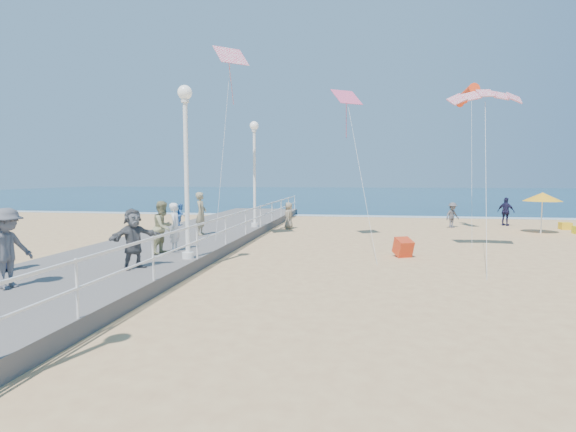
# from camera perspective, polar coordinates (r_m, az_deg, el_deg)

# --- Properties ---
(ground) EXTENTS (160.00, 160.00, 0.00)m
(ground) POSITION_cam_1_polar(r_m,az_deg,el_deg) (13.53, 9.22, -7.65)
(ground) COLOR #DCB073
(ground) RESTS_ON ground
(ocean) EXTENTS (160.00, 90.00, 0.05)m
(ocean) POSITION_cam_1_polar(r_m,az_deg,el_deg) (78.26, 9.22, 2.80)
(ocean) COLOR #0D334E
(ocean) RESTS_ON ground
(surf_line) EXTENTS (160.00, 1.20, 0.04)m
(surf_line) POSITION_cam_1_polar(r_m,az_deg,el_deg) (33.83, 9.22, -0.00)
(surf_line) COLOR white
(surf_line) RESTS_ON ground
(boardwalk) EXTENTS (5.00, 44.00, 0.40)m
(boardwalk) POSITION_cam_1_polar(r_m,az_deg,el_deg) (15.41, -20.04, -5.58)
(boardwalk) COLOR slate
(boardwalk) RESTS_ON ground
(railing) EXTENTS (0.05, 42.00, 0.55)m
(railing) POSITION_cam_1_polar(r_m,az_deg,el_deg) (14.22, -11.51, -1.96)
(railing) COLOR white
(railing) RESTS_ON boardwalk
(lamp_post_mid) EXTENTS (0.44, 0.44, 5.32)m
(lamp_post_mid) POSITION_cam_1_polar(r_m,az_deg,el_deg) (14.25, -12.82, 7.75)
(lamp_post_mid) COLOR white
(lamp_post_mid) RESTS_ON boardwalk
(lamp_post_far) EXTENTS (0.44, 0.44, 5.32)m
(lamp_post_far) POSITION_cam_1_polar(r_m,az_deg,el_deg) (22.84, -4.29, 6.78)
(lamp_post_far) COLOR white
(lamp_post_far) RESTS_ON boardwalk
(woman_holding_toddler) EXTENTS (0.46, 0.64, 1.65)m
(woman_holding_toddler) POSITION_cam_1_polar(r_m,az_deg,el_deg) (16.02, -14.09, -1.32)
(woman_holding_toddler) COLOR white
(woman_holding_toddler) RESTS_ON boardwalk
(toddler_held) EXTENTS (0.33, 0.40, 0.76)m
(toddler_held) POSITION_cam_1_polar(r_m,az_deg,el_deg) (16.06, -13.42, 0.16)
(toddler_held) COLOR #3269BC
(toddler_held) RESTS_ON boardwalk
(spectator_1) EXTENTS (0.79, 0.95, 1.75)m
(spectator_1) POSITION_cam_1_polar(r_m,az_deg,el_deg) (15.46, -15.57, -1.39)
(spectator_1) COLOR #989569
(spectator_1) RESTS_ON boardwalk
(spectator_2) EXTENTS (0.87, 1.29, 1.85)m
(spectator_2) POSITION_cam_1_polar(r_m,az_deg,el_deg) (12.08, -32.03, -3.50)
(spectator_2) COLOR #57565B
(spectator_2) RESTS_ON boardwalk
(spectator_5) EXTENTS (1.25, 1.59, 1.68)m
(spectator_5) POSITION_cam_1_polar(r_m,az_deg,el_deg) (13.16, -19.04, -2.72)
(spectator_5) COLOR #55565A
(spectator_5) RESTS_ON boardwalk
(spectator_6) EXTENTS (0.51, 0.72, 1.88)m
(spectator_6) POSITION_cam_1_polar(r_m,az_deg,el_deg) (20.00, -10.98, 0.30)
(spectator_6) COLOR gray
(spectator_6) RESTS_ON boardwalk
(beach_walker_a) EXTENTS (1.09, 1.00, 1.47)m
(beach_walker_a) POSITION_cam_1_polar(r_m,az_deg,el_deg) (27.62, 20.15, 0.11)
(beach_walker_a) COLOR #504F54
(beach_walker_a) RESTS_ON ground
(beach_walker_b) EXTENTS (1.03, 0.96, 1.71)m
(beach_walker_b) POSITION_cam_1_polar(r_m,az_deg,el_deg) (30.03, 25.94, 0.50)
(beach_walker_b) COLOR #1B1A3A
(beach_walker_b) RESTS_ON ground
(beach_walker_c) EXTENTS (0.59, 0.81, 1.51)m
(beach_walker_c) POSITION_cam_1_polar(r_m,az_deg,el_deg) (25.31, 0.08, 0.04)
(beach_walker_c) COLOR gray
(beach_walker_c) RESTS_ON ground
(box_kite) EXTENTS (0.80, 0.87, 0.74)m
(box_kite) POSITION_cam_1_polar(r_m,az_deg,el_deg) (17.06, 14.41, -4.08)
(box_kite) COLOR red
(box_kite) RESTS_ON ground
(beach_umbrella) EXTENTS (1.90, 1.90, 2.14)m
(beach_umbrella) POSITION_cam_1_polar(r_m,az_deg,el_deg) (26.73, 29.60, 2.13)
(beach_umbrella) COLOR white
(beach_umbrella) RESTS_ON ground
(beach_chair_right) EXTENTS (0.55, 0.55, 0.40)m
(beach_chair_right) POSITION_cam_1_polar(r_m,az_deg,el_deg) (29.56, 31.75, -1.08)
(beach_chair_right) COLOR yellow
(beach_chair_right) RESTS_ON ground
(kite_parafoil) EXTENTS (2.62, 0.94, 0.65)m
(kite_parafoil) POSITION_cam_1_polar(r_m,az_deg,el_deg) (18.83, 23.79, 14.10)
(kite_parafoil) COLOR red
(kite_windsock) EXTENTS (0.96, 2.43, 1.03)m
(kite_windsock) POSITION_cam_1_polar(r_m,az_deg,el_deg) (25.40, 21.98, 14.21)
(kite_windsock) COLOR #FF3D15
(kite_diamond_pink) EXTENTS (1.47, 1.40, 0.75)m
(kite_diamond_pink) POSITION_cam_1_polar(r_m,az_deg,el_deg) (20.94, 7.44, 14.76)
(kite_diamond_pink) COLOR #DF527C
(kite_diamond_redwhite) EXTENTS (1.63, 1.59, 0.91)m
(kite_diamond_redwhite) POSITION_cam_1_polar(r_m,az_deg,el_deg) (20.80, -7.27, 19.55)
(kite_diamond_redwhite) COLOR red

